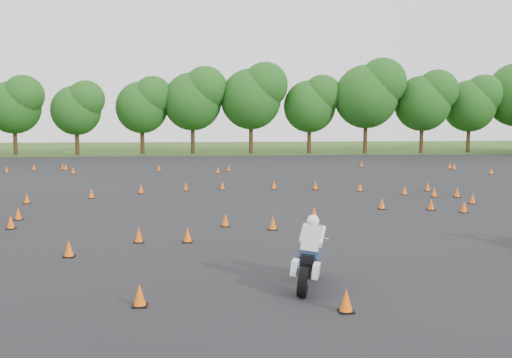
% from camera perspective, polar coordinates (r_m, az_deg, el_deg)
% --- Properties ---
extents(ground, '(140.00, 140.00, 0.00)m').
position_cam_1_polar(ground, '(20.79, 0.99, -4.47)').
color(ground, '#2D5119').
rests_on(ground, ground).
extents(asphalt_pad, '(62.00, 62.00, 0.00)m').
position_cam_1_polar(asphalt_pad, '(26.68, -0.38, -2.09)').
color(asphalt_pad, black).
rests_on(asphalt_pad, ground).
extents(treeline, '(86.74, 32.61, 11.06)m').
position_cam_1_polar(treeline, '(55.40, 0.58, 7.06)').
color(treeline, '#1D4F16').
rests_on(treeline, ground).
extents(traffic_cones, '(36.96, 33.28, 0.45)m').
position_cam_1_polar(traffic_cones, '(26.06, -0.01, -1.79)').
color(traffic_cones, '#FB5B0A').
rests_on(traffic_cones, asphalt_pad).
extents(rider_white, '(1.30, 2.30, 1.69)m').
position_cam_1_polar(rider_white, '(13.03, 5.09, -7.12)').
color(rider_white, silver).
rests_on(rider_white, ground).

